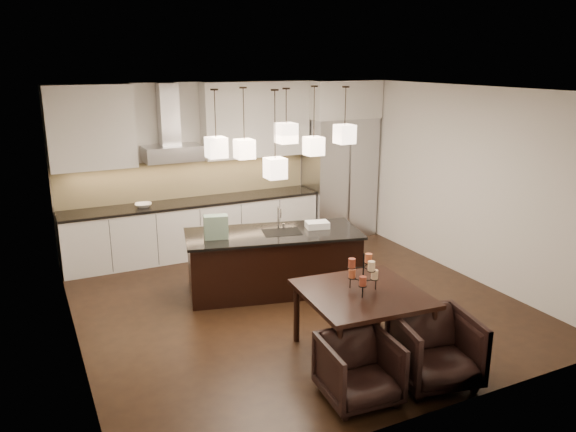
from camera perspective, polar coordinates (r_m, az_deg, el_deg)
name	(u,v)px	position (r m, az deg, el deg)	size (l,w,h in m)	color
floor	(294,302)	(7.66, 0.66, -8.76)	(5.50, 5.50, 0.02)	black
ceiling	(295,88)	(6.98, 0.74, 12.83)	(5.50, 5.50, 0.02)	white
wall_back	(223,166)	(9.68, -6.67, 5.12)	(5.50, 0.02, 2.80)	silver
wall_front	(439,272)	(4.99, 15.11, -5.51)	(5.50, 0.02, 2.80)	silver
wall_left	(65,228)	(6.48, -21.68, -1.19)	(0.02, 5.50, 2.80)	silver
wall_right	(460,181)	(8.75, 17.11, 3.40)	(0.02, 5.50, 2.80)	silver
refrigerator	(339,177)	(10.28, 5.23, 3.94)	(1.20, 0.72, 2.15)	#B7B7BA
fridge_panel	(341,99)	(10.09, 5.43, 11.74)	(1.26, 0.72, 0.65)	silver
lower_cabinets	(195,229)	(9.41, -9.40, -1.31)	(4.21, 0.62, 0.88)	silver
countertop	(194,202)	(9.29, -9.53, 1.40)	(4.21, 0.66, 0.04)	black
backsplash	(188,179)	(9.50, -10.14, 3.76)	(4.21, 0.02, 0.63)	beige
upper_cab_left	(91,127)	(8.91, -19.39, 8.48)	(1.25, 0.35, 1.25)	silver
upper_cab_right	(256,119)	(9.59, -3.27, 9.78)	(1.86, 0.35, 1.25)	silver
hood_canopy	(172,153)	(9.10, -11.67, 6.27)	(0.90, 0.52, 0.24)	#B7B7BA
hood_chimney	(168,114)	(9.13, -12.05, 10.08)	(0.30, 0.28, 0.96)	#B7B7BA
fruit_bowl	(143,205)	(9.04, -14.49, 1.06)	(0.26, 0.26, 0.06)	silver
island_body	(273,263)	(7.87, -1.50, -4.77)	(2.32, 0.93, 0.82)	black
island_top	(273,234)	(7.73, -1.53, -1.81)	(2.39, 1.00, 0.04)	black
faucet	(278,218)	(7.78, -1.00, -0.20)	(0.09, 0.22, 0.35)	silver
tote_bag	(216,227)	(7.49, -7.34, -1.11)	(0.31, 0.17, 0.31)	#195434
food_container	(317,225)	(7.92, 2.99, -0.90)	(0.31, 0.22, 0.09)	silver
dining_table	(361,323)	(6.28, 7.46, -10.75)	(1.25, 1.25, 0.75)	black
candelabra	(363,273)	(6.05, 7.65, -5.71)	(0.36, 0.36, 0.44)	black
candle_a	(375,274)	(6.13, 8.79, -5.88)	(0.08, 0.08, 0.10)	beige
candle_b	(352,273)	(6.13, 6.53, -5.80)	(0.08, 0.08, 0.10)	#CD5F36
candle_c	(363,281)	(5.93, 7.61, -6.57)	(0.08, 0.08, 0.10)	brown
candle_d	(369,258)	(6.13, 8.19, -4.26)	(0.08, 0.08, 0.10)	#CD5F36
candle_e	(352,263)	(5.96, 6.51, -4.77)	(0.08, 0.08, 0.10)	brown
candle_f	(371,266)	(5.91, 8.47, -5.04)	(0.08, 0.08, 0.10)	beige
armchair_left	(359,369)	(5.55, 7.21, -15.20)	(0.68, 0.70, 0.64)	black
armchair_right	(435,349)	(5.95, 14.73, -12.94)	(0.76, 0.79, 0.72)	black
pendant_a	(216,147)	(7.25, -7.30, 6.92)	(0.24, 0.24, 0.26)	beige
pendant_b	(244,149)	(7.70, -4.45, 6.81)	(0.24, 0.24, 0.26)	beige
pendant_c	(286,133)	(7.42, -0.18, 8.42)	(0.24, 0.24, 0.26)	beige
pendant_d	(314,146)	(8.06, 2.62, 7.12)	(0.24, 0.24, 0.26)	beige
pendant_e	(345,134)	(7.90, 5.77, 8.28)	(0.24, 0.24, 0.26)	beige
pendant_f	(275,168)	(7.15, -1.31, 4.88)	(0.24, 0.24, 0.26)	beige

